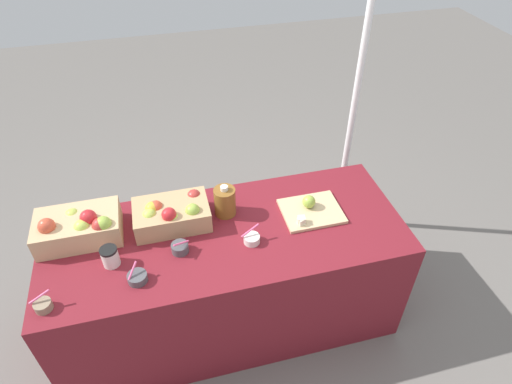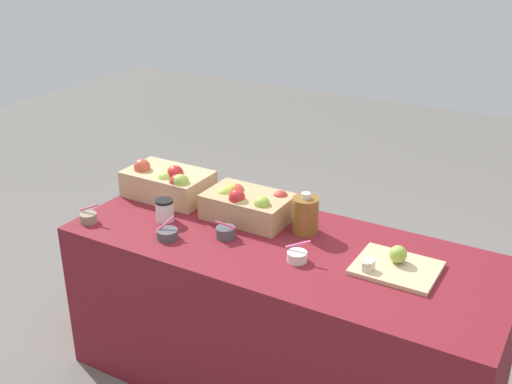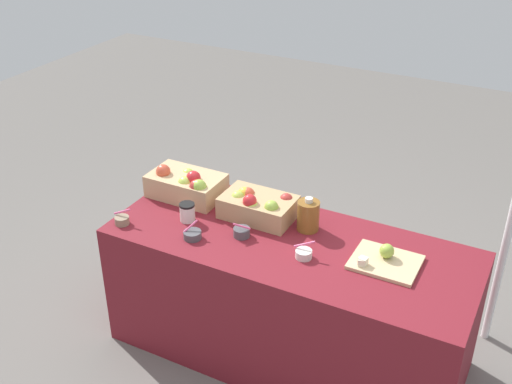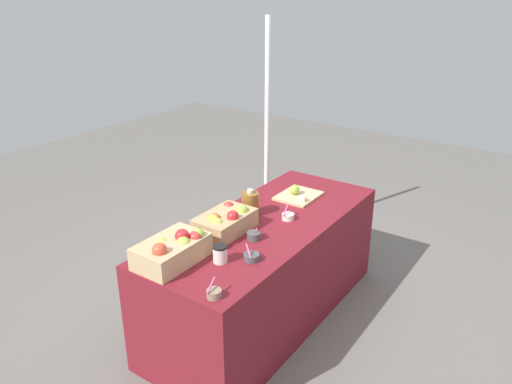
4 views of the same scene
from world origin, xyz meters
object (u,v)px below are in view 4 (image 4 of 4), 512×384
Objects in this scene: sample_bowl_far at (252,257)px; sample_bowl_extra at (254,236)px; apple_crate_middle at (225,222)px; sample_bowl_mid at (214,293)px; cutting_board_front at (298,195)px; sample_bowl_near at (288,216)px; tent_pole at (267,136)px; coffee_cup at (220,254)px; apple_crate_left at (173,249)px; cider_jug at (250,204)px.

sample_bowl_far and sample_bowl_extra have the same top height.
apple_crate_middle is 4.08× the size of sample_bowl_mid.
sample_bowl_near reaches higher than cutting_board_front.
tent_pole is (1.22, 0.71, 0.22)m from sample_bowl_extra.
sample_bowl_far is 0.18m from coffee_cup.
apple_crate_left is at bearing 174.67° from cutting_board_front.
cider_jug is at bearing 24.61° from sample_bowl_mid.
apple_crate_left is 0.88m from sample_bowl_near.
apple_crate_left reaches higher than cutting_board_front.
cutting_board_front is 3.14× the size of coffee_cup.
apple_crate_middle is 3.80× the size of coffee_cup.
coffee_cup reaches higher than sample_bowl_extra.
apple_crate_left is at bearing 155.15° from sample_bowl_extra.
cider_jug is at bearing 109.17° from sample_bowl_near.
coffee_cup is at bearing 179.78° from sample_bowl_extra.
cider_jug is 0.65m from coffee_cup.
sample_bowl_near is 0.36m from sample_bowl_extra.
cutting_board_front is 0.39m from sample_bowl_near.
tent_pole reaches higher than sample_bowl_near.
sample_bowl_near is 1.07× the size of sample_bowl_mid.
cutting_board_front is 3.46× the size of sample_bowl_far.
sample_bowl_mid is at bearing -109.52° from apple_crate_left.
sample_bowl_mid is at bearing -172.24° from sample_bowl_far.
cutting_board_front is at bearing -14.02° from cider_jug.
coffee_cup reaches higher than cutting_board_front.
sample_bowl_extra is at bearing 16.90° from sample_bowl_mid.
cutting_board_front is 1.38m from sample_bowl_mid.
apple_crate_middle is 0.20× the size of tent_pole.
cutting_board_front is at bearing 12.45° from sample_bowl_mid.
sample_bowl_near is at bearing -16.46° from apple_crate_left.
cutting_board_front is 3.14× the size of sample_bowl_near.
sample_bowl_far is at bearing 7.76° from sample_bowl_mid.
coffee_cup is (-0.33, 0.00, 0.03)m from sample_bowl_extra.
sample_bowl_mid is (-0.98, -0.16, 0.00)m from sample_bowl_near.
cider_jug reaches higher than sample_bowl_far.
apple_crate_left is at bearing 123.56° from coffee_cup.
apple_crate_left is at bearing 163.54° from sample_bowl_near.
apple_crate_left is at bearing -179.95° from cider_jug.
apple_crate_middle is 1.34m from tent_pole.
coffee_cup is (-0.61, -0.22, -0.03)m from cider_jug.
cutting_board_front is 1.07m from coffee_cup.
sample_bowl_near is (-0.37, -0.14, 0.00)m from cutting_board_front.
apple_crate_left is 0.46m from apple_crate_middle.
cider_jug is (0.27, 0.22, 0.06)m from sample_bowl_extra.
sample_bowl_far is (-0.58, -0.11, -0.00)m from sample_bowl_near.
cider_jug reaches higher than apple_crate_left.
apple_crate_middle is (0.46, -0.01, -0.01)m from apple_crate_left.
cutting_board_front is 3.48× the size of sample_bowl_extra.
apple_crate_middle is 4.21× the size of sample_bowl_extra.
sample_bowl_mid is 1.03× the size of sample_bowl_far.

